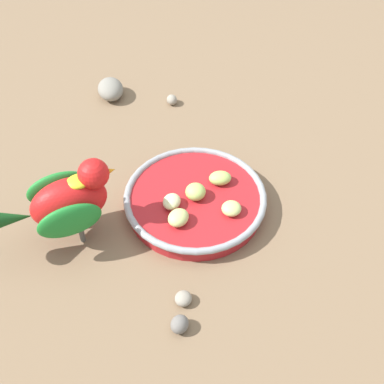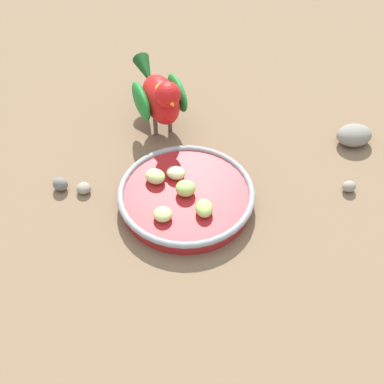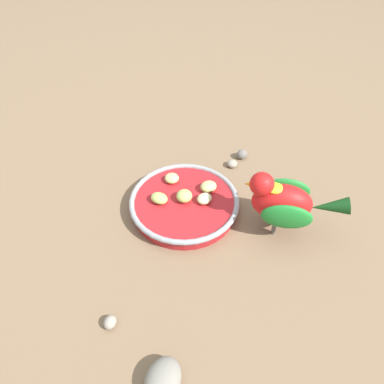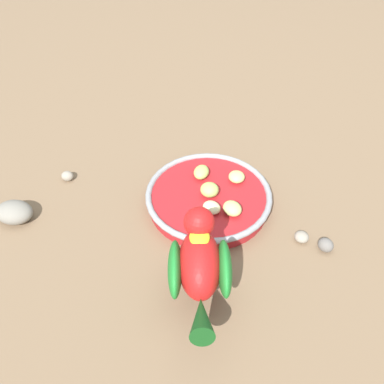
{
  "view_description": "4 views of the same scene",
  "coord_description": "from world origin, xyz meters",
  "px_view_note": "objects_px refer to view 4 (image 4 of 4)",
  "views": [
    {
      "loc": [
        0.5,
        -0.03,
        0.59
      ],
      "look_at": [
        0.01,
        -0.02,
        0.06
      ],
      "focal_mm": 47.37,
      "sensor_mm": 36.0,
      "label": 1
    },
    {
      "loc": [
        -0.05,
        0.59,
        0.68
      ],
      "look_at": [
        -0.03,
        0.0,
        0.04
      ],
      "focal_mm": 53.45,
      "sensor_mm": 36.0,
      "label": 2
    },
    {
      "loc": [
        -0.42,
        -0.29,
        0.53
      ],
      "look_at": [
        -0.02,
        -0.04,
        0.06
      ],
      "focal_mm": 33.35,
      "sensor_mm": 36.0,
      "label": 3
    },
    {
      "loc": [
        0.16,
        -0.53,
        0.56
      ],
      "look_at": [
        -0.04,
        -0.04,
        0.04
      ],
      "focal_mm": 41.7,
      "sensor_mm": 36.0,
      "label": 4
    }
  ],
  "objects_px": {
    "apple_piece_2": "(232,208)",
    "pebble_1": "(326,245)",
    "apple_piece_0": "(209,207)",
    "parrot": "(200,264)",
    "feeding_bowl": "(209,198)",
    "apple_piece_1": "(210,190)",
    "pebble_2": "(302,237)",
    "rock_large": "(14,212)",
    "apple_piece_4": "(201,172)",
    "apple_piece_3": "(237,177)",
    "pebble_0": "(67,176)"
  },
  "relations": [
    {
      "from": "apple_piece_2",
      "to": "pebble_1",
      "type": "bearing_deg",
      "value": 0.32
    },
    {
      "from": "apple_piece_0",
      "to": "parrot",
      "type": "bearing_deg",
      "value": -74.98
    },
    {
      "from": "feeding_bowl",
      "to": "parrot",
      "type": "xyz_separation_m",
      "value": [
        0.05,
        -0.18,
        0.06
      ]
    },
    {
      "from": "apple_piece_1",
      "to": "parrot",
      "type": "height_order",
      "value": "parrot"
    },
    {
      "from": "pebble_1",
      "to": "pebble_2",
      "type": "distance_m",
      "value": 0.04
    },
    {
      "from": "apple_piece_1",
      "to": "pebble_1",
      "type": "relative_size",
      "value": 1.24
    },
    {
      "from": "apple_piece_2",
      "to": "parrot",
      "type": "bearing_deg",
      "value": -89.25
    },
    {
      "from": "apple_piece_0",
      "to": "rock_large",
      "type": "bearing_deg",
      "value": -158.39
    },
    {
      "from": "apple_piece_1",
      "to": "rock_large",
      "type": "height_order",
      "value": "apple_piece_1"
    },
    {
      "from": "apple_piece_1",
      "to": "apple_piece_2",
      "type": "xyz_separation_m",
      "value": [
        0.05,
        -0.03,
        -0.0
      ]
    },
    {
      "from": "apple_piece_0",
      "to": "pebble_1",
      "type": "height_order",
      "value": "apple_piece_0"
    },
    {
      "from": "apple_piece_4",
      "to": "parrot",
      "type": "height_order",
      "value": "parrot"
    },
    {
      "from": "apple_piece_3",
      "to": "pebble_0",
      "type": "xyz_separation_m",
      "value": [
        -0.3,
        -0.09,
        -0.02
      ]
    },
    {
      "from": "apple_piece_4",
      "to": "pebble_0",
      "type": "distance_m",
      "value": 0.25
    },
    {
      "from": "parrot",
      "to": "pebble_2",
      "type": "xyz_separation_m",
      "value": [
        0.11,
        0.16,
        -0.07
      ]
    },
    {
      "from": "feeding_bowl",
      "to": "parrot",
      "type": "bearing_deg",
      "value": -73.64
    },
    {
      "from": "apple_piece_0",
      "to": "apple_piece_1",
      "type": "distance_m",
      "value": 0.04
    },
    {
      "from": "apple_piece_0",
      "to": "feeding_bowl",
      "type": "bearing_deg",
      "value": 111.62
    },
    {
      "from": "rock_large",
      "to": "pebble_1",
      "type": "height_order",
      "value": "rock_large"
    },
    {
      "from": "apple_piece_3",
      "to": "parrot",
      "type": "bearing_deg",
      "value": -85.15
    },
    {
      "from": "parrot",
      "to": "pebble_1",
      "type": "height_order",
      "value": "parrot"
    },
    {
      "from": "feeding_bowl",
      "to": "parrot",
      "type": "relative_size",
      "value": 1.2
    },
    {
      "from": "feeding_bowl",
      "to": "apple_piece_2",
      "type": "xyz_separation_m",
      "value": [
        0.05,
        -0.03,
        0.02
      ]
    },
    {
      "from": "feeding_bowl",
      "to": "pebble_1",
      "type": "distance_m",
      "value": 0.21
    },
    {
      "from": "apple_piece_0",
      "to": "apple_piece_4",
      "type": "distance_m",
      "value": 0.09
    },
    {
      "from": "apple_piece_1",
      "to": "apple_piece_3",
      "type": "relative_size",
      "value": 1.07
    },
    {
      "from": "pebble_0",
      "to": "apple_piece_0",
      "type": "bearing_deg",
      "value": 0.5
    },
    {
      "from": "apple_piece_2",
      "to": "pebble_2",
      "type": "bearing_deg",
      "value": 2.84
    },
    {
      "from": "pebble_0",
      "to": "pebble_1",
      "type": "xyz_separation_m",
      "value": [
        0.47,
        0.01,
        0.0
      ]
    },
    {
      "from": "pebble_0",
      "to": "pebble_1",
      "type": "relative_size",
      "value": 0.89
    },
    {
      "from": "apple_piece_4",
      "to": "parrot",
      "type": "xyz_separation_m",
      "value": [
        0.08,
        -0.22,
        0.04
      ]
    },
    {
      "from": "feeding_bowl",
      "to": "apple_piece_0",
      "type": "xyz_separation_m",
      "value": [
        0.01,
        -0.04,
        0.02
      ]
    },
    {
      "from": "parrot",
      "to": "pebble_1",
      "type": "xyz_separation_m",
      "value": [
        0.15,
        0.15,
        -0.06
      ]
    },
    {
      "from": "apple_piece_3",
      "to": "pebble_2",
      "type": "distance_m",
      "value": 0.15
    },
    {
      "from": "apple_piece_0",
      "to": "apple_piece_3",
      "type": "height_order",
      "value": "apple_piece_0"
    },
    {
      "from": "apple_piece_0",
      "to": "pebble_1",
      "type": "bearing_deg",
      "value": 3.18
    },
    {
      "from": "apple_piece_4",
      "to": "pebble_0",
      "type": "xyz_separation_m",
      "value": [
        -0.23,
        -0.08,
        -0.02
      ]
    },
    {
      "from": "apple_piece_0",
      "to": "apple_piece_3",
      "type": "distance_m",
      "value": 0.09
    },
    {
      "from": "apple_piece_0",
      "to": "pebble_0",
      "type": "height_order",
      "value": "apple_piece_0"
    },
    {
      "from": "apple_piece_3",
      "to": "pebble_2",
      "type": "height_order",
      "value": "apple_piece_3"
    },
    {
      "from": "apple_piece_2",
      "to": "apple_piece_1",
      "type": "bearing_deg",
      "value": 152.32
    },
    {
      "from": "feeding_bowl",
      "to": "rock_large",
      "type": "distance_m",
      "value": 0.33
    },
    {
      "from": "apple_piece_3",
      "to": "pebble_0",
      "type": "height_order",
      "value": "apple_piece_3"
    },
    {
      "from": "apple_piece_1",
      "to": "apple_piece_4",
      "type": "distance_m",
      "value": 0.05
    },
    {
      "from": "apple_piece_1",
      "to": "pebble_0",
      "type": "xyz_separation_m",
      "value": [
        -0.26,
        -0.04,
        -0.03
      ]
    },
    {
      "from": "pebble_2",
      "to": "pebble_0",
      "type": "bearing_deg",
      "value": -177.6
    },
    {
      "from": "apple_piece_1",
      "to": "parrot",
      "type": "distance_m",
      "value": 0.19
    },
    {
      "from": "feeding_bowl",
      "to": "apple_piece_3",
      "type": "distance_m",
      "value": 0.06
    },
    {
      "from": "apple_piece_0",
      "to": "apple_piece_1",
      "type": "relative_size",
      "value": 0.97
    },
    {
      "from": "apple_piece_1",
      "to": "parrot",
      "type": "relative_size",
      "value": 0.17
    }
  ]
}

